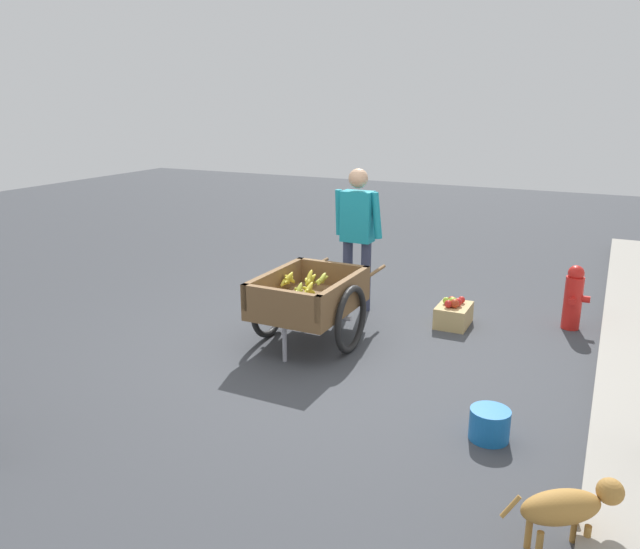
{
  "coord_description": "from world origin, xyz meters",
  "views": [
    {
      "loc": [
        4.7,
        2.21,
        2.28
      ],
      "look_at": [
        -0.08,
        -0.12,
        0.75
      ],
      "focal_mm": 34.37,
      "sensor_mm": 36.0,
      "label": 1
    }
  ],
  "objects_px": {
    "apple_crate": "(453,314)",
    "vendor_person": "(357,227)",
    "plastic_bucket": "(490,424)",
    "dog": "(568,506)",
    "fire_hydrant": "(573,297)",
    "fruit_cart": "(309,300)"
  },
  "relations": [
    {
      "from": "dog",
      "to": "plastic_bucket",
      "type": "bearing_deg",
      "value": -148.98
    },
    {
      "from": "apple_crate",
      "to": "vendor_person",
      "type": "bearing_deg",
      "value": -92.6
    },
    {
      "from": "fire_hydrant",
      "to": "dog",
      "type": "bearing_deg",
      "value": 3.88
    },
    {
      "from": "dog",
      "to": "fire_hydrant",
      "type": "xyz_separation_m",
      "value": [
        -3.49,
        -0.24,
        0.06
      ]
    },
    {
      "from": "apple_crate",
      "to": "dog",
      "type": "bearing_deg",
      "value": 23.89
    },
    {
      "from": "fire_hydrant",
      "to": "fruit_cart",
      "type": "bearing_deg",
      "value": -55.47
    },
    {
      "from": "vendor_person",
      "to": "fire_hydrant",
      "type": "bearing_deg",
      "value": 100.03
    },
    {
      "from": "fruit_cart",
      "to": "apple_crate",
      "type": "distance_m",
      "value": 1.61
    },
    {
      "from": "fire_hydrant",
      "to": "vendor_person",
      "type": "bearing_deg",
      "value": -79.97
    },
    {
      "from": "dog",
      "to": "apple_crate",
      "type": "relative_size",
      "value": 1.29
    },
    {
      "from": "vendor_person",
      "to": "dog",
      "type": "relative_size",
      "value": 2.77
    },
    {
      "from": "fruit_cart",
      "to": "vendor_person",
      "type": "distance_m",
      "value": 1.25
    },
    {
      "from": "dog",
      "to": "apple_crate",
      "type": "bearing_deg",
      "value": -156.11
    },
    {
      "from": "fruit_cart",
      "to": "fire_hydrant",
      "type": "bearing_deg",
      "value": 124.53
    },
    {
      "from": "fire_hydrant",
      "to": "apple_crate",
      "type": "height_order",
      "value": "fire_hydrant"
    },
    {
      "from": "fruit_cart",
      "to": "fire_hydrant",
      "type": "xyz_separation_m",
      "value": [
        -1.54,
        2.24,
        -0.1
      ]
    },
    {
      "from": "vendor_person",
      "to": "plastic_bucket",
      "type": "distance_m",
      "value": 2.98
    },
    {
      "from": "vendor_person",
      "to": "apple_crate",
      "type": "xyz_separation_m",
      "value": [
        0.05,
        1.12,
        -0.81
      ]
    },
    {
      "from": "dog",
      "to": "plastic_bucket",
      "type": "distance_m",
      "value": 1.11
    },
    {
      "from": "fruit_cart",
      "to": "fire_hydrant",
      "type": "distance_m",
      "value": 2.72
    },
    {
      "from": "plastic_bucket",
      "to": "dog",
      "type": "bearing_deg",
      "value": 31.02
    },
    {
      "from": "vendor_person",
      "to": "dog",
      "type": "height_order",
      "value": "vendor_person"
    }
  ]
}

